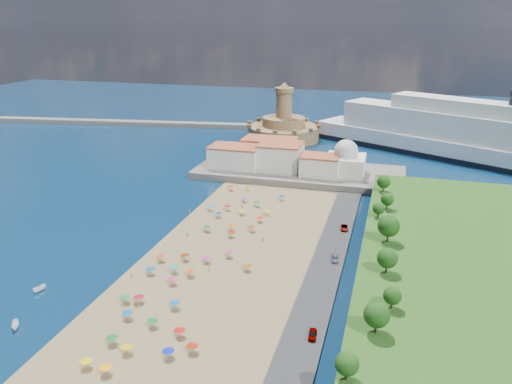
% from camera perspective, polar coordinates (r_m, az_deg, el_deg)
% --- Properties ---
extents(ground, '(700.00, 700.00, 0.00)m').
position_cam_1_polar(ground, '(156.84, -3.93, -5.53)').
color(ground, '#071938').
rests_on(ground, ground).
extents(terrace, '(90.00, 36.00, 3.00)m').
position_cam_1_polar(terrace, '(219.90, 4.94, 2.23)').
color(terrace, '#59544C').
rests_on(terrace, ground).
extents(jetty, '(18.00, 70.00, 2.40)m').
position_cam_1_polar(jetty, '(257.48, 1.65, 4.76)').
color(jetty, '#59544C').
rests_on(jetty, ground).
extents(breakwater, '(199.03, 34.77, 2.60)m').
position_cam_1_polar(breakwater, '(334.16, -13.00, 7.68)').
color(breakwater, '#59544C').
rests_on(breakwater, ground).
extents(waterfront_buildings, '(57.00, 29.00, 11.00)m').
position_cam_1_polar(waterfront_buildings, '(221.45, 1.70, 4.13)').
color(waterfront_buildings, silver).
rests_on(waterfront_buildings, terrace).
extents(domed_building, '(16.00, 16.00, 15.00)m').
position_cam_1_polar(domed_building, '(213.21, 10.18, 3.54)').
color(domed_building, silver).
rests_on(domed_building, terrace).
extents(fortress, '(40.00, 40.00, 32.40)m').
position_cam_1_polar(fortress, '(284.63, 3.17, 7.28)').
color(fortress, '#9D7B4E').
rests_on(fortress, ground).
extents(cruise_ship, '(154.33, 96.13, 35.34)m').
position_cam_1_polar(cruise_ship, '(263.80, 22.82, 5.68)').
color(cruise_ship, black).
rests_on(cruise_ship, ground).
extents(beach_parasols, '(28.61, 113.96, 2.20)m').
position_cam_1_polar(beach_parasols, '(145.62, -5.98, -6.71)').
color(beach_parasols, gray).
rests_on(beach_parasols, beach).
extents(beachgoers, '(31.98, 85.04, 1.88)m').
position_cam_1_polar(beachgoers, '(162.88, -4.96, -4.17)').
color(beachgoers, tan).
rests_on(beachgoers, beach).
extents(moored_boats, '(8.47, 19.18, 1.55)m').
position_cam_1_polar(moored_boats, '(132.81, -24.73, -11.96)').
color(moored_boats, white).
rests_on(moored_boats, ground).
extents(parked_cars, '(2.83, 64.93, 1.44)m').
position_cam_1_polar(parked_cars, '(143.00, 8.97, -7.70)').
color(parked_cars, gray).
rests_on(parked_cars, promenade).
extents(hillside_trees, '(11.15, 108.78, 7.90)m').
position_cam_1_polar(hillside_trees, '(136.48, 14.34, -5.47)').
color(hillside_trees, '#382314').
rests_on(hillside_trees, hillside).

